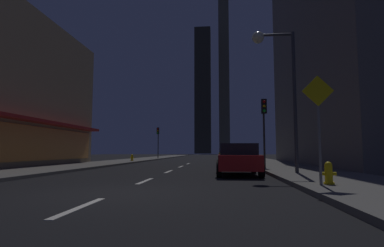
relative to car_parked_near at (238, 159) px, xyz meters
The scene contains 15 objects.
ground_plane 25.90m from the car_parked_near, 97.99° to the left, with size 78.00×136.00×0.10m, color black.
sidewalk_right 25.87m from the car_parked_near, 82.44° to the left, with size 4.00×76.00×0.15m, color #605E59.
sidewalk_left 27.75m from the car_parked_near, 112.47° to the left, with size 4.00×76.00×0.15m, color #605E59.
lane_marking_center 4.20m from the car_parked_near, 150.55° to the left, with size 0.16×23.00×0.01m.
building_apartment_right 17.31m from the car_parked_near, 41.47° to the left, with size 11.00×20.00×20.26m, color slate.
skyscraper_distant_tall 130.02m from the car_parked_near, 93.79° to the left, with size 7.65×5.59×60.50m, color #2E2C23.
skyscraper_distant_mid 141.97m from the car_parked_near, 89.19° to the left, with size 5.25×7.47×79.15m, color brown.
car_parked_near is the anchor object (origin of this frame).
car_parked_far 21.42m from the car_parked_near, 90.00° to the left, with size 1.98×4.24×1.45m.
fire_hydrant_yellow_near 5.53m from the car_parked_near, 65.38° to the right, with size 0.42×0.30×0.65m.
fire_hydrant_far_left 17.84m from the car_parked_near, 122.18° to the left, with size 0.42×0.30×0.65m.
traffic_light_near_right 5.40m from the car_parked_near, 66.76° to the left, with size 0.32×0.48×4.20m.
traffic_light_far_left 27.43m from the car_parked_near, 109.46° to the left, with size 0.32×0.48×4.20m.
street_lamp_right 4.68m from the car_parked_near, ahead, with size 1.96×0.56×6.58m.
pedestrian_crossing_sign 5.78m from the car_parked_near, 69.22° to the right, with size 0.91×0.08×3.15m.
Camera 1 is at (2.73, -7.76, 1.10)m, focal length 27.97 mm.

